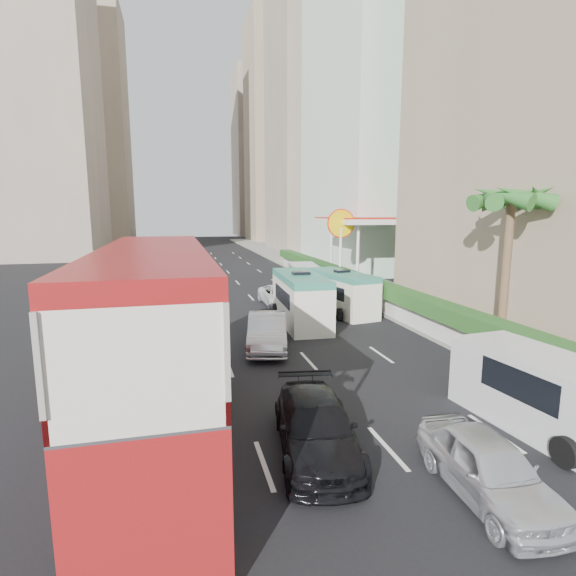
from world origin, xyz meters
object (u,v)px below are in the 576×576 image
object	(u,v)px
car_silver_lane_b	(486,496)
panel_van_far	(305,278)
panel_van_near	(545,394)
palm_tree	(505,275)
double_decker_bus	(157,346)
car_black	(316,452)
minibus_near	(301,299)
minibus_far	(342,293)
car_silver_lane_a	(267,348)
shell_station	(366,251)
van_asset	(280,305)

from	to	relation	value
car_silver_lane_b	panel_van_far	distance (m)	25.42
panel_van_near	palm_tree	distance (m)	7.50
double_decker_bus	car_black	bearing A→B (deg)	-24.47
car_black	palm_tree	distance (m)	12.02
minibus_near	minibus_far	xyz separation A→B (m)	(3.07, 1.98, -0.12)
double_decker_bus	car_silver_lane_b	xyz separation A→B (m)	(6.73, -4.32, -2.53)
car_black	minibus_near	distance (m)	13.13
car_silver_lane_b	panel_van_near	world-z (taller)	panel_van_near
double_decker_bus	car_silver_lane_a	distance (m)	8.64
car_silver_lane_b	minibus_near	size ratio (longest dim) A/B	0.65
car_silver_lane_b	panel_van_near	size ratio (longest dim) A/B	0.75
minibus_far	shell_station	bearing A→B (deg)	49.52
car_silver_lane_a	minibus_near	world-z (taller)	minibus_near
car_black	shell_station	world-z (taller)	shell_station
double_decker_bus	minibus_far	size ratio (longest dim) A/B	2.00
minibus_far	panel_van_near	distance (m)	15.08
minibus_near	shell_station	bearing A→B (deg)	55.88
panel_van_far	panel_van_near	bearing A→B (deg)	-82.47
minibus_far	shell_station	size ratio (longest dim) A/B	0.69
car_silver_lane_b	palm_tree	distance (m)	11.43
minibus_near	minibus_far	distance (m)	3.66
double_decker_bus	panel_van_near	xyz separation A→B (m)	(10.20, -2.15, -1.49)
double_decker_bus	panel_van_far	bearing A→B (deg)	64.27
double_decker_bus	minibus_near	xyz separation A→B (m)	(6.95, 10.95, -1.19)
van_asset	panel_van_near	bearing A→B (deg)	-81.36
car_silver_lane_a	car_silver_lane_b	distance (m)	11.61
minibus_near	minibus_far	world-z (taller)	minibus_near
car_silver_lane_b	panel_van_near	xyz separation A→B (m)	(3.47, 2.17, 1.04)
double_decker_bus	van_asset	xyz separation A→B (m)	(6.96, 15.97, -2.53)
panel_van_near	panel_van_far	bearing A→B (deg)	84.76
panel_van_near	panel_van_far	xyz separation A→B (m)	(-0.15, 23.01, -0.06)
car_silver_lane_b	van_asset	xyz separation A→B (m)	(0.23, 20.29, 0.00)
panel_van_far	palm_tree	distance (m)	17.44
car_silver_lane_b	minibus_near	distance (m)	15.33
minibus_near	panel_van_near	world-z (taller)	minibus_near
double_decker_bus	car_silver_lane_b	distance (m)	8.39
minibus_far	palm_tree	world-z (taller)	palm_tree
minibus_far	palm_tree	xyz separation A→B (m)	(3.77, -8.93, 2.16)
car_black	panel_van_near	world-z (taller)	panel_van_near
car_silver_lane_a	car_silver_lane_b	xyz separation A→B (m)	(2.41, -11.36, 0.00)
car_silver_lane_b	panel_van_near	bearing A→B (deg)	35.03
car_silver_lane_b	shell_station	size ratio (longest dim) A/B	0.49
double_decker_bus	panel_van_far	world-z (taller)	double_decker_bus
panel_van_far	palm_tree	world-z (taller)	palm_tree
car_silver_lane_b	van_asset	size ratio (longest dim) A/B	0.86
minibus_near	panel_van_near	size ratio (longest dim) A/B	1.16
palm_tree	car_black	bearing A→B (deg)	-150.29
van_asset	minibus_near	distance (m)	5.20
double_decker_bus	panel_van_near	world-z (taller)	double_decker_bus
car_silver_lane_a	minibus_near	xyz separation A→B (m)	(2.63, 3.91, 1.34)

